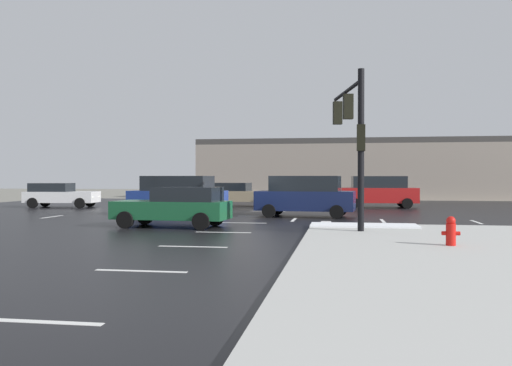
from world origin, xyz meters
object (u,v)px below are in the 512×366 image
(suv_navy, at_px, (305,195))
(sedan_tan, at_px, (238,194))
(suv_red, at_px, (379,191))
(suv_blue, at_px, (178,195))
(sedan_white, at_px, (59,195))
(traffic_signal_mast, at_px, (353,126))
(fire_hydrant, at_px, (451,231))
(sedan_green, at_px, (176,206))

(suv_navy, distance_m, sedan_tan, 10.60)
(suv_navy, xyz_separation_m, sedan_tan, (-5.15, 9.27, -0.24))
(suv_red, height_order, suv_blue, same)
(sedan_white, distance_m, suv_blue, 11.54)
(suv_red, xyz_separation_m, suv_blue, (-10.61, -9.01, 0.00))
(traffic_signal_mast, bearing_deg, fire_hydrant, -164.02)
(sedan_tan, xyz_separation_m, suv_red, (9.29, -0.50, 0.24))
(traffic_signal_mast, bearing_deg, suv_navy, 6.58)
(suv_navy, bearing_deg, suv_blue, 7.15)
(suv_navy, bearing_deg, sedan_green, 58.34)
(fire_hydrant, bearing_deg, sedan_green, 150.95)
(traffic_signal_mast, height_order, suv_red, traffic_signal_mast)
(traffic_signal_mast, distance_m, sedan_green, 7.48)
(sedan_white, relative_size, sedan_tan, 1.00)
(sedan_green, distance_m, suv_blue, 6.31)
(sedan_tan, bearing_deg, fire_hydrant, -59.12)
(fire_hydrant, distance_m, suv_blue, 15.85)
(fire_hydrant, distance_m, sedan_white, 27.19)
(sedan_white, relative_size, suv_blue, 0.94)
(sedan_white, bearing_deg, suv_navy, -25.32)
(traffic_signal_mast, bearing_deg, sedan_green, 75.71)
(traffic_signal_mast, xyz_separation_m, sedan_green, (-6.84, 0.34, -3.01))
(traffic_signal_mast, bearing_deg, sedan_white, 44.58)
(traffic_signal_mast, height_order, suv_navy, traffic_signal_mast)
(suv_navy, bearing_deg, fire_hydrant, 117.19)
(suv_navy, bearing_deg, traffic_signal_mast, 113.06)
(sedan_green, xyz_separation_m, suv_blue, (-1.79, 6.04, 0.24))
(traffic_signal_mast, height_order, fire_hydrant, traffic_signal_mast)
(sedan_white, height_order, sedan_tan, same)
(sedan_green, height_order, suv_blue, suv_blue)
(sedan_tan, bearing_deg, sedan_white, -157.24)
(traffic_signal_mast, xyz_separation_m, suv_blue, (-8.63, 6.38, -2.78))
(traffic_signal_mast, relative_size, suv_blue, 1.12)
(fire_hydrant, bearing_deg, sedan_tan, 115.36)
(traffic_signal_mast, height_order, sedan_white, traffic_signal_mast)
(sedan_white, distance_m, sedan_tan, 11.67)
(sedan_tan, height_order, suv_blue, suv_blue)
(sedan_tan, relative_size, suv_red, 0.95)
(sedan_green, height_order, suv_red, suv_red)
(traffic_signal_mast, height_order, suv_blue, traffic_signal_mast)
(sedan_green, bearing_deg, traffic_signal_mast, -178.87)
(fire_hydrant, bearing_deg, traffic_signal_mast, 117.45)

